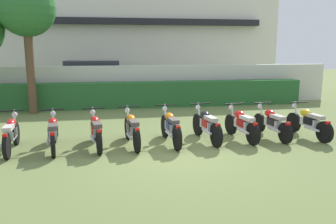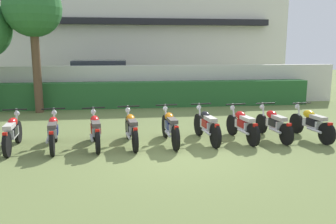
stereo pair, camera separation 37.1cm
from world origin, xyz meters
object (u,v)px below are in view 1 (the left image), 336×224
at_px(motorcycle_in_row_3, 132,128).
at_px(motorcycle_in_row_7, 272,122).
at_px(motorcycle_in_row_2, 96,130).
at_px(motorcycle_in_row_0, 11,134).
at_px(motorcycle_in_row_5, 207,125).
at_px(motorcycle_in_row_1, 53,132).
at_px(tree_far_side, 26,9).
at_px(motorcycle_in_row_6, 242,124).
at_px(motorcycle_in_row_8, 309,122).
at_px(parked_car, 96,79).
at_px(motorcycle_in_row_4, 171,127).

distance_m(motorcycle_in_row_3, motorcycle_in_row_7, 3.96).
xyz_separation_m(motorcycle_in_row_2, motorcycle_in_row_7, (4.88, 0.16, -0.01)).
bearing_deg(motorcycle_in_row_0, motorcycle_in_row_5, -93.31).
height_order(motorcycle_in_row_0, motorcycle_in_row_3, motorcycle_in_row_3).
height_order(motorcycle_in_row_0, motorcycle_in_row_1, motorcycle_in_row_0).
bearing_deg(motorcycle_in_row_0, tree_far_side, 1.08).
bearing_deg(motorcycle_in_row_2, motorcycle_in_row_5, -95.63).
relative_size(tree_far_side, motorcycle_in_row_0, 2.72).
bearing_deg(motorcycle_in_row_1, tree_far_side, 8.93).
xyz_separation_m(motorcycle_in_row_3, motorcycle_in_row_6, (3.03, 0.05, -0.00)).
height_order(motorcycle_in_row_1, motorcycle_in_row_2, motorcycle_in_row_2).
xyz_separation_m(motorcycle_in_row_7, motorcycle_in_row_8, (1.05, -0.13, 0.00)).
bearing_deg(motorcycle_in_row_6, motorcycle_in_row_2, 83.54).
height_order(motorcycle_in_row_2, motorcycle_in_row_7, motorcycle_in_row_2).
height_order(tree_far_side, motorcycle_in_row_6, tree_far_side).
bearing_deg(tree_far_side, motorcycle_in_row_2, -63.76).
relative_size(motorcycle_in_row_2, motorcycle_in_row_8, 0.97).
xyz_separation_m(parked_car, tree_far_side, (-2.27, -4.27, 2.99)).
bearing_deg(motorcycle_in_row_1, motorcycle_in_row_6, -96.09).
height_order(parked_car, motorcycle_in_row_4, parked_car).
bearing_deg(motorcycle_in_row_2, motorcycle_in_row_6, -96.73).
bearing_deg(motorcycle_in_row_7, tree_far_side, 50.36).
xyz_separation_m(motorcycle_in_row_1, motorcycle_in_row_6, (4.99, 0.11, 0.00)).
distance_m(motorcycle_in_row_4, motorcycle_in_row_6, 2.01).
xyz_separation_m(tree_far_side, motorcycle_in_row_5, (5.53, -5.07, -3.47)).
height_order(motorcycle_in_row_3, motorcycle_in_row_6, motorcycle_in_row_3).
bearing_deg(motorcycle_in_row_1, motorcycle_in_row_7, -95.76).
bearing_deg(motorcycle_in_row_3, tree_far_side, 27.92).
relative_size(motorcycle_in_row_0, motorcycle_in_row_7, 0.98).
xyz_separation_m(motorcycle_in_row_0, motorcycle_in_row_2, (2.04, -0.01, 0.00)).
bearing_deg(tree_far_side, motorcycle_in_row_5, -42.55).
bearing_deg(motorcycle_in_row_8, tree_far_side, 51.36).
bearing_deg(motorcycle_in_row_6, motorcycle_in_row_1, 83.26).
relative_size(motorcycle_in_row_4, motorcycle_in_row_7, 1.03).
distance_m(parked_car, motorcycle_in_row_7, 10.67).
xyz_separation_m(motorcycle_in_row_4, motorcycle_in_row_5, (1.01, 0.07, -0.00)).
xyz_separation_m(parked_car, motorcycle_in_row_8, (6.22, -9.45, -0.49)).
xyz_separation_m(parked_car, motorcycle_in_row_2, (0.29, -9.48, -0.49)).
bearing_deg(motorcycle_in_row_3, motorcycle_in_row_7, -94.61).
relative_size(tree_far_side, motorcycle_in_row_3, 2.62).
distance_m(parked_car, motorcycle_in_row_5, 9.90).
bearing_deg(motorcycle_in_row_2, tree_far_side, 17.96).
bearing_deg(motorcycle_in_row_5, motorcycle_in_row_4, 87.90).
height_order(tree_far_side, motorcycle_in_row_8, tree_far_side).
bearing_deg(motorcycle_in_row_7, motorcycle_in_row_5, 85.23).
xyz_separation_m(tree_far_side, motorcycle_in_row_6, (6.52, -5.10, -3.48)).
bearing_deg(motorcycle_in_row_8, motorcycle_in_row_0, 82.86).
xyz_separation_m(motorcycle_in_row_0, motorcycle_in_row_4, (3.98, 0.05, 0.01)).
relative_size(motorcycle_in_row_2, motorcycle_in_row_5, 0.94).
relative_size(tree_far_side, motorcycle_in_row_1, 2.66).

